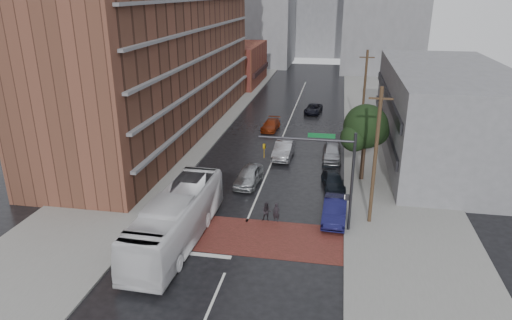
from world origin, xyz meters
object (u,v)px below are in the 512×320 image
Objects in this scene: transit_bus at (176,219)px; car_travel_a at (249,176)px; pedestrian_a at (276,213)px; car_parked_mid at (333,181)px; suv_travel at (313,109)px; car_travel_b at (284,150)px; car_parked_near at (335,210)px; pedestrian_b at (267,212)px; car_parked_far at (332,152)px; car_travel_c at (271,125)px.

car_travel_a is (2.83, 10.36, -0.92)m from transit_bus.
car_travel_a reaches higher than pedestrian_a.
car_travel_a reaches higher than car_parked_mid.
pedestrian_a is 0.33× the size of suv_travel.
car_parked_near is at bearing -64.87° from car_travel_b.
car_travel_a reaches higher than car_parked_near.
pedestrian_b reaches higher than pedestrian_a.
transit_bus is at bearing -152.09° from car_parked_near.
car_parked_far is (4.36, 13.96, 0.06)m from pedestrian_b.
car_travel_b reaches higher than car_travel_a.
car_travel_b is (-1.16, 13.65, 0.09)m from pedestrian_a.
car_parked_far is at bearing -73.50° from suv_travel.
car_parked_near is at bearing -97.19° from car_parked_mid.
car_parked_mid is at bearing 9.47° from car_travel_a.
pedestrian_b is at bearing -174.84° from pedestrian_a.
car_parked_far is (3.66, 13.96, 0.07)m from pedestrian_a.
car_travel_c reaches higher than suv_travel.
transit_bus is 2.93× the size of car_parked_mid.
car_travel_a is at bearing 146.32° from car_parked_near.
transit_bus reaches higher than pedestrian_b.
transit_bus reaches higher than car_travel_c.
car_travel_a is 1.01× the size of car_parked_far.
car_parked_far reaches higher than car_travel_c.
car_travel_a reaches higher than car_parked_far.
car_travel_a is 10.29m from car_parked_far.
car_parked_far reaches higher than suv_travel.
car_parked_mid is (7.22, 0.64, -0.19)m from car_travel_a.
car_parked_near is 1.03× the size of car_parked_far.
car_parked_near is at bearing -88.45° from car_parked_far.
car_parked_mid is at bearing 65.87° from pedestrian_a.
car_parked_near reaches higher than pedestrian_a.
pedestrian_a is 32.10m from suv_travel.
transit_bus is at bearing -119.31° from car_parked_far.
car_travel_b is 4.83m from car_parked_far.
transit_bus is 6.80m from pedestrian_b.
car_parked_near is at bearing 18.62° from pedestrian_a.
pedestrian_b is 0.31× the size of car_parked_near.
suv_travel is 31.29m from car_parked_near.
pedestrian_a is at bearing 34.74° from transit_bus.
pedestrian_a is 0.71m from pedestrian_b.
pedestrian_b is 4.99m from car_parked_near.
car_parked_far is at bearing 94.32° from car_parked_near.
car_travel_c is 0.92× the size of car_parked_far.
car_travel_a is at bearing -133.19° from car_parked_far.
transit_bus is 36.74m from suv_travel.
car_parked_near is 1.14× the size of car_parked_mid.
pedestrian_a is at bearing -105.43° from car_parked_far.
car_travel_a is at bearing -91.61° from suv_travel.
pedestrian_b is 8.40m from car_parked_mid.
car_parked_near is at bearing -65.36° from car_travel_c.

